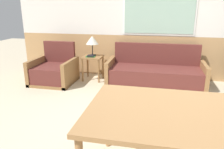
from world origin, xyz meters
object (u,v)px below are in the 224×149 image
(couch, at_px, (155,74))
(armchair, at_px, (54,72))
(side_table, at_px, (93,61))
(table_lamp, at_px, (92,41))
(dining_table, at_px, (211,121))

(couch, height_order, armchair, armchair)
(side_table, relative_size, table_lamp, 1.22)
(table_lamp, bearing_deg, couch, -5.55)
(couch, height_order, side_table, couch)
(table_lamp, bearing_deg, dining_table, -56.73)
(side_table, bearing_deg, table_lamp, 107.30)
(armchair, height_order, dining_table, armchair)
(armchair, relative_size, table_lamp, 1.97)
(couch, bearing_deg, dining_table, -79.81)
(side_table, bearing_deg, armchair, -153.61)
(armchair, bearing_deg, side_table, 15.20)
(armchair, bearing_deg, couch, -2.78)
(dining_table, bearing_deg, table_lamp, 123.27)
(couch, xyz_separation_m, dining_table, (0.51, -2.84, 0.46))
(dining_table, bearing_deg, armchair, 137.20)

